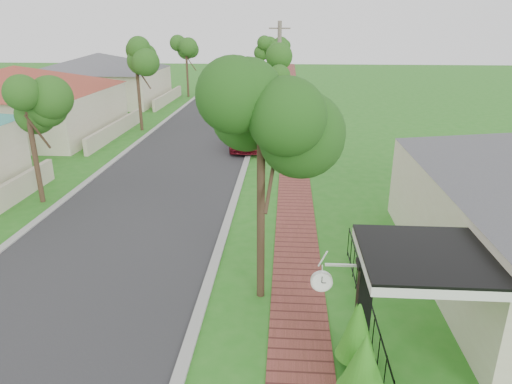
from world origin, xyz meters
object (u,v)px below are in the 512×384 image
(parked_car_red, at_px, (246,136))
(utility_pole, at_px, (279,87))
(parked_car_white, at_px, (259,99))
(station_clock, at_px, (323,280))
(near_tree, at_px, (261,124))
(porch_post, at_px, (362,319))

(parked_car_red, relative_size, utility_pole, 0.63)
(parked_car_white, relative_size, utility_pole, 0.56)
(utility_pole, distance_m, station_clock, 18.49)
(parked_car_white, xyz_separation_m, near_tree, (1.98, -31.01, 4.16))
(parked_car_red, relative_size, station_clock, 4.24)
(parked_car_red, bearing_deg, utility_pole, 0.12)
(parked_car_red, xyz_separation_m, station_clock, (3.28, -18.28, 1.17))
(station_clock, bearing_deg, utility_pole, 94.30)
(parked_car_red, height_order, station_clock, station_clock)
(parked_car_white, bearing_deg, porch_post, -91.66)
(parked_car_red, relative_size, parked_car_white, 1.13)
(porch_post, distance_m, parked_car_red, 18.92)
(parked_car_red, xyz_separation_m, utility_pole, (1.90, 0.07, 2.93))
(porch_post, xyz_separation_m, parked_car_white, (-4.33, 33.51, -0.45))
(station_clock, bearing_deg, porch_post, -11.14)
(porch_post, relative_size, station_clock, 2.33)
(parked_car_white, relative_size, station_clock, 3.75)
(near_tree, relative_size, station_clock, 5.59)
(parked_car_red, distance_m, utility_pole, 3.49)
(parked_car_red, distance_m, station_clock, 18.61)
(near_tree, xyz_separation_m, utility_pole, (0.10, 16.02, -1.12))
(parked_car_red, distance_m, near_tree, 16.56)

